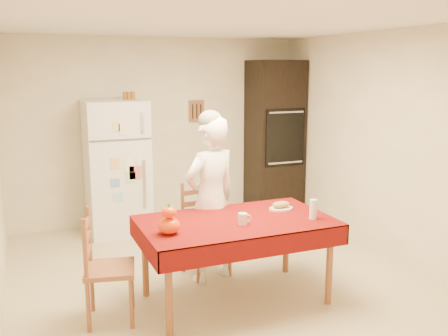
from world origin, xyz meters
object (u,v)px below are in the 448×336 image
bread_plate (281,209)px  oven_cabinet (275,138)px  chair_left (102,263)px  pumpkin_lower (169,226)px  seated_woman (211,200)px  refrigerator (117,168)px  dining_table (236,227)px  coffee_mug (243,219)px  chair_far (203,225)px  wine_glass (313,209)px

bread_plate → oven_cabinet: bearing=63.4°
chair_left → bread_plate: (1.71, 0.07, 0.26)m
bread_plate → pumpkin_lower: bearing=-166.6°
seated_woman → refrigerator: bearing=-90.3°
dining_table → chair_left: 1.19m
dining_table → coffee_mug: (-0.00, -0.15, 0.12)m
chair_far → pumpkin_lower: chair_far is taller
dining_table → pumpkin_lower: bearing=-167.7°
oven_cabinet → chair_far: (-1.72, -1.69, -0.59)m
seated_woman → coffee_mug: (0.04, -0.66, -0.01)m
refrigerator → wine_glass: refrigerator is taller
chair_far → pumpkin_lower: 1.10m
oven_cabinet → chair_left: oven_cabinet is taller
chair_left → coffee_mug: 1.23m
chair_far → chair_left: size_ratio=1.00×
dining_table → seated_woman: seated_woman is taller
pumpkin_lower → bread_plate: 1.22m
chair_far → wine_glass: 1.23m
oven_cabinet → dining_table: bearing=-124.7°
seated_woman → coffee_mug: seated_woman is taller
oven_cabinet → chair_far: size_ratio=2.32×
refrigerator → chair_left: refrigerator is taller
refrigerator → bread_plate: size_ratio=7.08×
refrigerator → chair_far: refrigerator is taller
chair_far → seated_woman: size_ratio=0.58×
pumpkin_lower → bread_plate: (1.19, 0.28, -0.06)m
refrigerator → oven_cabinet: bearing=1.2°
chair_left → wine_glass: 1.89m
seated_woman → chair_far: bearing=-105.0°
chair_left → bread_plate: size_ratio=3.96×
pumpkin_lower → chair_left: bearing=157.7°
chair_far → seated_woman: bearing=-95.0°
wine_glass → bread_plate: size_ratio=0.73×
coffee_mug → pumpkin_lower: size_ratio=0.55×
wine_glass → seated_woman: bearing=132.8°
pumpkin_lower → wine_glass: 1.31m
chair_far → seated_woman: (0.01, -0.20, 0.31)m
chair_left → dining_table: bearing=-81.0°
dining_table → pumpkin_lower: (-0.65, -0.14, 0.14)m
refrigerator → coffee_mug: 2.58m
coffee_mug → pumpkin_lower: pumpkin_lower is taller
oven_cabinet → dining_table: (-1.66, -2.41, -0.41)m
refrigerator → oven_cabinet: (2.28, 0.05, 0.25)m
chair_left → seated_woman: seated_woman is taller
refrigerator → wine_glass: bearing=-63.9°
pumpkin_lower → coffee_mug: bearing=-0.3°
wine_glass → pumpkin_lower: bearing=176.2°
seated_woman → wine_glass: 1.02m
seated_woman → coffee_mug: 0.67m
coffee_mug → refrigerator: bearing=103.8°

